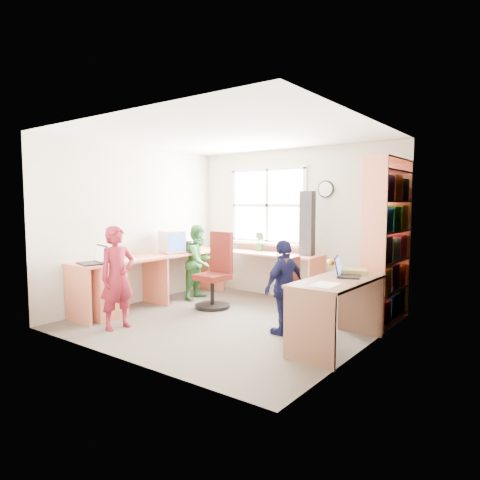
{
  "coord_description": "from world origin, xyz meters",
  "views": [
    {
      "loc": [
        3.39,
        -4.29,
        1.55
      ],
      "look_at": [
        0.0,
        0.25,
        1.05
      ],
      "focal_mm": 32.0,
      "sensor_mm": 36.0,
      "label": 1
    }
  ],
  "objects_px": {
    "cd_tower": "(307,223)",
    "person_red": "(117,277)",
    "laptop_left": "(94,260)",
    "person_green": "(199,262)",
    "wooden_chair": "(301,293)",
    "laptop_right": "(345,272)",
    "bookshelf": "(387,245)",
    "right_desk": "(337,298)",
    "swivel_chair": "(216,275)",
    "person_navy": "(285,287)",
    "potted_plant": "(260,242)",
    "l_desk": "(144,279)",
    "crt_monitor": "(172,242)"
  },
  "relations": [
    {
      "from": "cd_tower",
      "to": "person_red",
      "type": "height_order",
      "value": "cd_tower"
    },
    {
      "from": "laptop_right",
      "to": "person_navy",
      "type": "xyz_separation_m",
      "value": [
        -0.69,
        -0.12,
        -0.23
      ]
    },
    {
      "from": "l_desk",
      "to": "potted_plant",
      "type": "distance_m",
      "value": 2.0
    },
    {
      "from": "crt_monitor",
      "to": "cd_tower",
      "type": "bearing_deg",
      "value": 46.61
    },
    {
      "from": "swivel_chair",
      "to": "wooden_chair",
      "type": "bearing_deg",
      "value": -10.49
    },
    {
      "from": "wooden_chair",
      "to": "person_navy",
      "type": "height_order",
      "value": "person_navy"
    },
    {
      "from": "crt_monitor",
      "to": "person_green",
      "type": "distance_m",
      "value": 0.55
    },
    {
      "from": "potted_plant",
      "to": "cd_tower",
      "type": "bearing_deg",
      "value": -3.11
    },
    {
      "from": "bookshelf",
      "to": "cd_tower",
      "type": "relative_size",
      "value": 2.17
    },
    {
      "from": "laptop_left",
      "to": "wooden_chair",
      "type": "bearing_deg",
      "value": 39.14
    },
    {
      "from": "laptop_left",
      "to": "person_navy",
      "type": "distance_m",
      "value": 2.5
    },
    {
      "from": "laptop_right",
      "to": "cd_tower",
      "type": "xyz_separation_m",
      "value": [
        -1.17,
        1.34,
        0.44
      ]
    },
    {
      "from": "right_desk",
      "to": "laptop_right",
      "type": "height_order",
      "value": "laptop_right"
    },
    {
      "from": "right_desk",
      "to": "person_red",
      "type": "bearing_deg",
      "value": -157.8
    },
    {
      "from": "person_red",
      "to": "swivel_chair",
      "type": "bearing_deg",
      "value": -2.83
    },
    {
      "from": "bookshelf",
      "to": "swivel_chair",
      "type": "relative_size",
      "value": 1.89
    },
    {
      "from": "right_desk",
      "to": "laptop_left",
      "type": "height_order",
      "value": "laptop_left"
    },
    {
      "from": "l_desk",
      "to": "laptop_left",
      "type": "xyz_separation_m",
      "value": [
        -0.13,
        -0.72,
        0.35
      ]
    },
    {
      "from": "crt_monitor",
      "to": "right_desk",
      "type": "bearing_deg",
      "value": 8.2
    },
    {
      "from": "laptop_left",
      "to": "l_desk",
      "type": "bearing_deg",
      "value": 94.97
    },
    {
      "from": "person_green",
      "to": "person_navy",
      "type": "height_order",
      "value": "person_green"
    },
    {
      "from": "bookshelf",
      "to": "laptop_left",
      "type": "xyz_separation_m",
      "value": [
        -3.08,
        -2.19,
        -0.19
      ]
    },
    {
      "from": "l_desk",
      "to": "crt_monitor",
      "type": "relative_size",
      "value": 6.74
    },
    {
      "from": "l_desk",
      "to": "swivel_chair",
      "type": "distance_m",
      "value": 1.04
    },
    {
      "from": "laptop_right",
      "to": "laptop_left",
      "type": "bearing_deg",
      "value": 93.14
    },
    {
      "from": "swivel_chair",
      "to": "bookshelf",
      "type": "bearing_deg",
      "value": 20.11
    },
    {
      "from": "laptop_right",
      "to": "swivel_chair",
      "type": "bearing_deg",
      "value": 62.39
    },
    {
      "from": "bookshelf",
      "to": "laptop_left",
      "type": "height_order",
      "value": "bookshelf"
    },
    {
      "from": "person_green",
      "to": "right_desk",
      "type": "bearing_deg",
      "value": -116.84
    },
    {
      "from": "laptop_left",
      "to": "person_green",
      "type": "height_order",
      "value": "person_green"
    },
    {
      "from": "laptop_left",
      "to": "person_red",
      "type": "relative_size",
      "value": 0.33
    },
    {
      "from": "crt_monitor",
      "to": "bookshelf",
      "type": "bearing_deg",
      "value": 31.62
    },
    {
      "from": "l_desk",
      "to": "person_green",
      "type": "bearing_deg",
      "value": 85.08
    },
    {
      "from": "swivel_chair",
      "to": "potted_plant",
      "type": "height_order",
      "value": "swivel_chair"
    },
    {
      "from": "swivel_chair",
      "to": "cd_tower",
      "type": "relative_size",
      "value": 1.15
    },
    {
      "from": "bookshelf",
      "to": "person_navy",
      "type": "distance_m",
      "value": 1.51
    },
    {
      "from": "l_desk",
      "to": "laptop_left",
      "type": "relative_size",
      "value": 7.03
    },
    {
      "from": "crt_monitor",
      "to": "swivel_chair",
      "type": "bearing_deg",
      "value": 21.67
    },
    {
      "from": "right_desk",
      "to": "swivel_chair",
      "type": "distance_m",
      "value": 2.27
    },
    {
      "from": "right_desk",
      "to": "crt_monitor",
      "type": "height_order",
      "value": "crt_monitor"
    },
    {
      "from": "laptop_left",
      "to": "cd_tower",
      "type": "relative_size",
      "value": 0.43
    },
    {
      "from": "person_green",
      "to": "person_navy",
      "type": "xyz_separation_m",
      "value": [
        2.06,
        -0.8,
        -0.04
      ]
    },
    {
      "from": "swivel_chair",
      "to": "potted_plant",
      "type": "bearing_deg",
      "value": 87.2
    },
    {
      "from": "swivel_chair",
      "to": "person_navy",
      "type": "relative_size",
      "value": 1.0
    },
    {
      "from": "crt_monitor",
      "to": "cd_tower",
      "type": "xyz_separation_m",
      "value": [
        1.87,
        1.0,
        0.31
      ]
    },
    {
      "from": "wooden_chair",
      "to": "crt_monitor",
      "type": "bearing_deg",
      "value": 168.78
    },
    {
      "from": "right_desk",
      "to": "swivel_chair",
      "type": "xyz_separation_m",
      "value": [
        -2.19,
        0.6,
        -0.06
      ]
    },
    {
      "from": "wooden_chair",
      "to": "person_green",
      "type": "bearing_deg",
      "value": 159.69
    },
    {
      "from": "wooden_chair",
      "to": "person_red",
      "type": "distance_m",
      "value": 2.23
    },
    {
      "from": "right_desk",
      "to": "laptop_right",
      "type": "distance_m",
      "value": 0.33
    }
  ]
}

